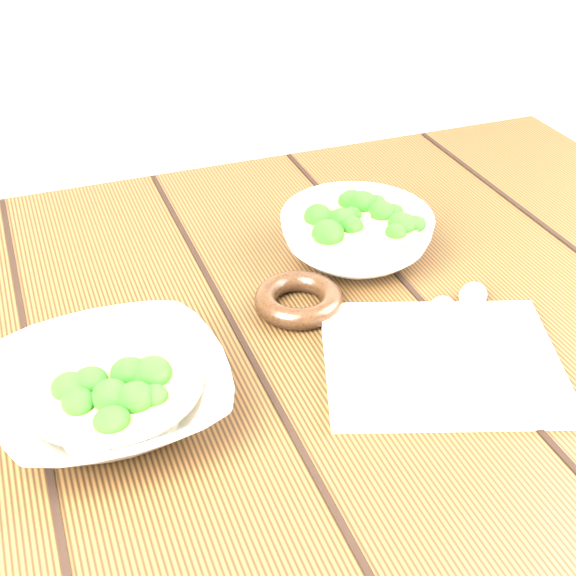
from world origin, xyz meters
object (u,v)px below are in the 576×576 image
Objects in this scene: napkin at (441,361)px; table at (263,424)px; soup_bowl_back at (356,234)px; trivet at (299,300)px; soup_bowl_front at (112,391)px.

table is at bearing 163.34° from napkin.
soup_bowl_back is 1.95× the size of trivet.
trivet is (0.05, 0.03, 0.13)m from table.
soup_bowl_front is 0.23m from trivet.
soup_bowl_back reaches higher than trivet.
trivet is (-0.10, -0.07, -0.02)m from soup_bowl_back.
table is 0.24m from soup_bowl_back.
table is at bearing -150.03° from trivet.
table is 12.86× the size of trivet.
table is 0.22m from soup_bowl_front.
table is 5.96× the size of soup_bowl_front.
napkin reaches higher than table.
soup_bowl_back is at bearing 28.56° from soup_bowl_front.
soup_bowl_back is (0.31, 0.17, 0.00)m from soup_bowl_front.
soup_bowl_back is 0.21m from napkin.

